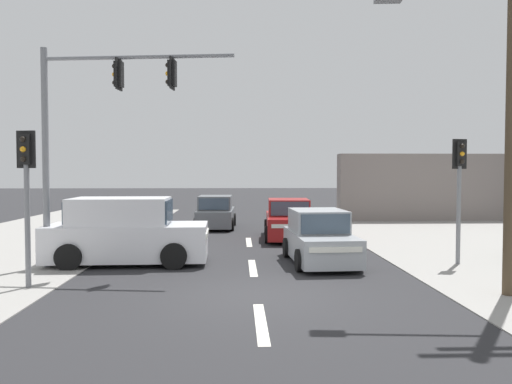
# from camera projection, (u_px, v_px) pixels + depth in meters

# --- Properties ---
(ground_plane) EXTENTS (140.00, 140.00, 0.00)m
(ground_plane) POSITION_uv_depth(u_px,v_px,m) (257.00, 295.00, 10.70)
(ground_plane) COLOR #28282B
(lane_dash_near) EXTENTS (0.20, 2.40, 0.01)m
(lane_dash_near) POSITION_uv_depth(u_px,v_px,m) (261.00, 323.00, 8.70)
(lane_dash_near) COLOR silver
(lane_dash_near) RESTS_ON ground
(lane_dash_mid) EXTENTS (0.20, 2.40, 0.01)m
(lane_dash_mid) POSITION_uv_depth(u_px,v_px,m) (253.00, 268.00, 13.70)
(lane_dash_mid) COLOR silver
(lane_dash_mid) RESTS_ON ground
(lane_dash_far) EXTENTS (0.20, 2.40, 0.01)m
(lane_dash_far) POSITION_uv_depth(u_px,v_px,m) (249.00, 242.00, 18.69)
(lane_dash_far) COLOR silver
(lane_dash_far) RESTS_ON ground
(utility_pole_foreground_right) EXTENTS (3.78, 0.49, 8.84)m
(utility_pole_foreground_right) POSITION_uv_depth(u_px,v_px,m) (506.00, 69.00, 10.41)
(utility_pole_foreground_right) COLOR #4C3D2B
(utility_pole_foreground_right) RESTS_ON ground
(traffic_signal_mast) EXTENTS (5.26, 0.75, 6.00)m
(traffic_signal_mast) POSITION_uv_depth(u_px,v_px,m) (91.00, 116.00, 13.46)
(traffic_signal_mast) COLOR slate
(traffic_signal_mast) RESTS_ON ground
(pedestal_signal_right_kerb) EXTENTS (0.44, 0.31, 3.56)m
(pedestal_signal_right_kerb) POSITION_uv_depth(u_px,v_px,m) (459.00, 180.00, 14.07)
(pedestal_signal_right_kerb) COLOR slate
(pedestal_signal_right_kerb) RESTS_ON ground
(pedestal_signal_left_kerb) EXTENTS (0.44, 0.30, 3.56)m
(pedestal_signal_left_kerb) POSITION_uv_depth(u_px,v_px,m) (26.00, 182.00, 11.18)
(pedestal_signal_left_kerb) COLOR slate
(pedestal_signal_left_kerb) RESTS_ON ground
(shopfront_wall_far) EXTENTS (12.00, 1.00, 3.60)m
(shopfront_wall_far) POSITION_uv_depth(u_px,v_px,m) (449.00, 187.00, 26.99)
(shopfront_wall_far) COLOR gray
(shopfront_wall_far) RESTS_ON ground
(hatchback_crossing_left) EXTENTS (1.87, 3.69, 1.53)m
(hatchback_crossing_left) POSITION_uv_depth(u_px,v_px,m) (216.00, 213.00, 23.29)
(hatchback_crossing_left) COLOR slate
(hatchback_crossing_left) RESTS_ON ground
(hatchback_oncoming_near) EXTENTS (1.93, 3.71, 1.53)m
(hatchback_oncoming_near) POSITION_uv_depth(u_px,v_px,m) (319.00, 239.00, 14.40)
(hatchback_oncoming_near) COLOR #A3A8AD
(hatchback_oncoming_near) RESTS_ON ground
(suv_receding_far) EXTENTS (4.59, 2.16, 1.90)m
(suv_receding_far) POSITION_uv_depth(u_px,v_px,m) (126.00, 233.00, 14.27)
(suv_receding_far) COLOR silver
(suv_receding_far) RESTS_ON ground
(sedan_kerbside_parked) EXTENTS (2.03, 4.31, 1.56)m
(sedan_kerbside_parked) POSITION_uv_depth(u_px,v_px,m) (288.00, 221.00, 19.69)
(sedan_kerbside_parked) COLOR maroon
(sedan_kerbside_parked) RESTS_ON ground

